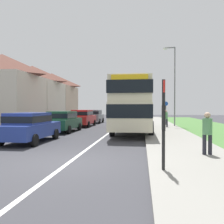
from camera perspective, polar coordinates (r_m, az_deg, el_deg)
The scene contains 14 objects.
ground_plane at distance 8.19m, azimuth -10.34°, elevation -11.90°, with size 120.00×120.00×0.00m, color #38383D.
lane_marking_centre at distance 15.91m, azimuth -1.57°, elevation -5.64°, with size 0.14×60.00×0.01m, color silver.
pavement_near_side at distance 13.84m, azimuth 14.66°, elevation -6.41°, with size 3.20×68.00×0.12m, color gray.
double_decker_bus at distance 18.47m, azimuth 5.12°, elevation 1.91°, with size 2.80×11.38×3.70m.
parked_car_blue at distance 13.35m, azimuth -19.10°, elevation -3.19°, with size 1.93×4.45×1.58m.
parked_car_dark_green at distance 18.60m, azimuth -11.64°, elevation -2.00°, with size 1.94×4.56×1.59m.
parked_car_red at distance 23.88m, azimuth -7.04°, elevation -1.28°, with size 1.97×4.57×1.66m.
parked_car_grey at distance 29.34m, azimuth -4.33°, elevation -0.91°, with size 1.97×3.97×1.63m.
pedestrian_at_stop at distance 9.38m, azimuth 21.89°, elevation -4.29°, with size 0.34×0.34×1.67m.
pedestrian_walking_away at distance 22.37m, azimuth 12.80°, elevation -1.28°, with size 0.34×0.34×1.67m.
bus_stop_sign at distance 6.68m, azimuth 12.25°, elevation -1.46°, with size 0.09×0.52×2.60m.
cycle_route_sign at distance 25.16m, azimuth 12.79°, elevation -0.02°, with size 0.44×0.08×2.52m.
street_lamp_mid at distance 23.78m, azimuth 14.57°, elevation 7.11°, with size 1.14×0.20×7.70m.
house_terrace_far_side at distance 33.89m, azimuth -18.58°, elevation 4.17°, with size 7.05×20.71×7.56m.
Camera 1 is at (2.41, -7.62, 1.81)m, focal length 38.13 mm.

